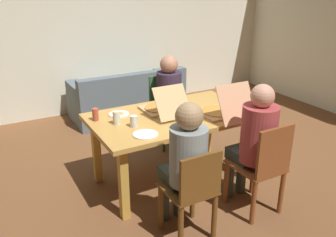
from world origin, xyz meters
TOP-DOWN VIEW (x-y plane):
  - ground_plane at (0.00, 0.00)m, footprint 20.00×20.00m
  - back_wall at (0.00, 2.68)m, footprint 6.88×0.12m
  - side_wall_right at (3.44, 0.80)m, footprint 0.12×4.56m
  - dining_table at (0.00, 0.00)m, footprint 1.69×1.00m
  - chair_0 at (0.42, 0.92)m, footprint 0.40×0.40m
  - person_0 at (0.42, 0.77)m, footprint 0.32×0.53m
  - chair_1 at (0.42, -0.91)m, footprint 0.41×0.45m
  - person_1 at (0.42, -0.78)m, footprint 0.33×0.48m
  - chair_2 at (-0.34, -0.91)m, footprint 0.40×0.40m
  - person_2 at (-0.34, -0.79)m, footprint 0.31×0.48m
  - pizza_box_0 at (-0.06, 0.13)m, footprint 0.35×0.55m
  - pizza_box_1 at (0.43, -0.25)m, footprint 0.39×0.58m
  - plate_0 at (-0.47, -0.32)m, footprint 0.23×0.23m
  - plate_1 at (-0.49, 0.27)m, footprint 0.21×0.21m
  - drinking_glass_0 at (-0.75, 0.23)m, footprint 0.06×0.06m
  - drinking_glass_1 at (-0.60, 0.04)m, footprint 0.07×0.07m
  - drinking_glass_2 at (-0.48, -0.10)m, footprint 0.07×0.07m
  - couch at (0.35, 2.04)m, footprint 1.73×0.80m

SIDE VIEW (x-z plane):
  - ground_plane at x=0.00m, z-range 0.00..0.00m
  - couch at x=0.35m, z-range -0.10..0.67m
  - chair_2 at x=-0.34m, z-range 0.03..0.87m
  - chair_1 at x=0.42m, z-range 0.03..0.95m
  - chair_0 at x=0.42m, z-range 0.06..0.97m
  - dining_table at x=0.00m, z-range 0.29..1.06m
  - person_0 at x=0.42m, z-range 0.11..1.31m
  - person_2 at x=-0.34m, z-range 0.11..1.32m
  - person_1 at x=0.42m, z-range 0.11..1.35m
  - plate_0 at x=-0.47m, z-range 0.77..0.78m
  - plate_1 at x=-0.49m, z-range 0.77..0.79m
  - pizza_box_0 at x=-0.06m, z-range 0.66..0.98m
  - pizza_box_1 at x=0.43m, z-range 0.64..1.01m
  - drinking_glass_2 at x=-0.48m, z-range 0.77..0.88m
  - drinking_glass_0 at x=-0.75m, z-range 0.77..0.90m
  - drinking_glass_1 at x=-0.60m, z-range 0.77..0.90m
  - back_wall at x=0.00m, z-range 0.00..2.96m
  - side_wall_right at x=3.44m, z-range 0.00..2.96m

